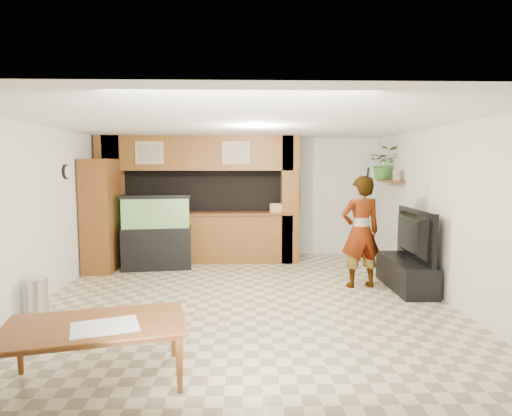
{
  "coord_description": "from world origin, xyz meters",
  "views": [
    {
      "loc": [
        0.01,
        -6.27,
        2.02
      ],
      "look_at": [
        0.2,
        0.6,
        1.32
      ],
      "focal_mm": 30.0,
      "sensor_mm": 36.0,
      "label": 1
    }
  ],
  "objects_px": {
    "aquarium": "(157,233)",
    "dining_table": "(96,355)",
    "pantry_cabinet": "(101,215)",
    "television": "(407,234)",
    "person": "(361,232)"
  },
  "relations": [
    {
      "from": "aquarium",
      "to": "dining_table",
      "type": "distance_m",
      "value": 4.46
    },
    {
      "from": "pantry_cabinet",
      "to": "television",
      "type": "distance_m",
      "value": 5.52
    },
    {
      "from": "aquarium",
      "to": "person",
      "type": "distance_m",
      "value": 3.85
    },
    {
      "from": "pantry_cabinet",
      "to": "dining_table",
      "type": "xyz_separation_m",
      "value": [
        1.35,
        -4.33,
        -0.78
      ]
    },
    {
      "from": "aquarium",
      "to": "pantry_cabinet",
      "type": "bearing_deg",
      "value": 178.54
    },
    {
      "from": "pantry_cabinet",
      "to": "aquarium",
      "type": "xyz_separation_m",
      "value": [
        1.02,
        0.1,
        -0.35
      ]
    },
    {
      "from": "television",
      "to": "pantry_cabinet",
      "type": "bearing_deg",
      "value": 75.87
    },
    {
      "from": "dining_table",
      "to": "television",
      "type": "bearing_deg",
      "value": 23.3
    },
    {
      "from": "television",
      "to": "person",
      "type": "height_order",
      "value": "person"
    },
    {
      "from": "aquarium",
      "to": "television",
      "type": "distance_m",
      "value": 4.57
    },
    {
      "from": "person",
      "to": "dining_table",
      "type": "relative_size",
      "value": 1.14
    },
    {
      "from": "aquarium",
      "to": "dining_table",
      "type": "xyz_separation_m",
      "value": [
        0.33,
        -4.43,
        -0.42
      ]
    },
    {
      "from": "pantry_cabinet",
      "to": "aquarium",
      "type": "bearing_deg",
      "value": 5.61
    },
    {
      "from": "television",
      "to": "dining_table",
      "type": "relative_size",
      "value": 0.88
    },
    {
      "from": "person",
      "to": "dining_table",
      "type": "height_order",
      "value": "person"
    }
  ]
}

